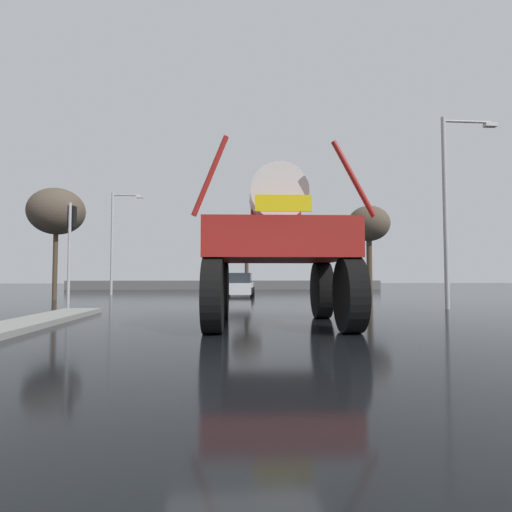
% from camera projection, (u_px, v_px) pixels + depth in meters
% --- Properties ---
extents(ground_plane, '(120.00, 120.00, 0.00)m').
position_uv_depth(ground_plane, '(229.00, 299.00, 23.95)').
color(ground_plane, black).
extents(median_island, '(1.27, 7.27, 0.15)m').
position_uv_depth(median_island, '(37.00, 321.00, 11.05)').
color(median_island, gray).
rests_on(median_island, ground).
extents(oversize_sprayer, '(4.15, 5.22, 4.43)m').
position_uv_depth(oversize_sprayer, '(276.00, 246.00, 10.93)').
color(oversize_sprayer, black).
rests_on(oversize_sprayer, ground).
extents(sedan_ahead, '(2.23, 4.26, 1.52)m').
position_uv_depth(sedan_ahead, '(239.00, 285.00, 26.89)').
color(sedan_ahead, silver).
rests_on(sedan_ahead, ground).
extents(traffic_signal_near_left, '(0.24, 0.54, 4.12)m').
position_uv_depth(traffic_signal_near_left, '(71.00, 232.00, 15.94)').
color(traffic_signal_near_left, '#A8AAAF').
rests_on(traffic_signal_near_left, ground).
extents(traffic_signal_near_right, '(0.24, 0.54, 3.77)m').
position_uv_depth(traffic_signal_near_right, '(349.00, 240.00, 16.79)').
color(traffic_signal_near_right, '#A8AAAF').
rests_on(traffic_signal_near_right, ground).
extents(streetlight_near_right, '(2.32, 0.24, 7.65)m').
position_uv_depth(streetlight_near_right, '(450.00, 200.00, 16.30)').
color(streetlight_near_right, '#A8AAAF').
rests_on(streetlight_near_right, ground).
extents(streetlight_far_left, '(2.22, 0.24, 7.20)m').
position_uv_depth(streetlight_far_left, '(115.00, 237.00, 28.92)').
color(streetlight_far_left, '#A8AAAF').
rests_on(streetlight_far_left, ground).
extents(bare_tree_left, '(3.02, 3.02, 6.18)m').
position_uv_depth(bare_tree_left, '(56.00, 212.00, 22.76)').
color(bare_tree_left, '#473828').
rests_on(bare_tree_left, ground).
extents(bare_tree_right, '(3.23, 3.23, 6.79)m').
position_uv_depth(bare_tree_right, '(369.00, 225.00, 31.95)').
color(bare_tree_right, '#473828').
rests_on(bare_tree_right, ground).
extents(bare_tree_far_center, '(3.39, 3.39, 7.40)m').
position_uv_depth(bare_tree_far_center, '(247.00, 234.00, 43.72)').
color(bare_tree_far_center, '#473828').
rests_on(bare_tree_far_center, ground).
extents(roadside_barrier, '(31.88, 0.24, 0.90)m').
position_uv_depth(roadside_barrier, '(227.00, 285.00, 41.64)').
color(roadside_barrier, '#59595B').
rests_on(roadside_barrier, ground).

